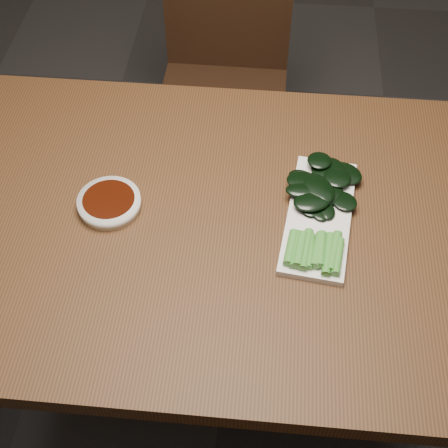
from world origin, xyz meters
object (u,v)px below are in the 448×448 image
(chair_far, at_px, (224,75))
(gai_lan, at_px, (319,206))
(serving_plate, at_px, (319,217))
(table, at_px, (221,241))
(sauce_bowl, at_px, (109,203))

(chair_far, bearing_deg, gai_lan, -70.96)
(chair_far, bearing_deg, serving_plate, -71.14)
(table, distance_m, gai_lan, 0.21)
(sauce_bowl, relative_size, gai_lan, 0.40)
(table, bearing_deg, gai_lan, 8.92)
(serving_plate, bearing_deg, table, -174.58)
(serving_plate, bearing_deg, sauce_bowl, -178.88)
(sauce_bowl, distance_m, gai_lan, 0.41)
(table, distance_m, chair_far, 0.81)
(table, xyz_separation_m, chair_far, (-0.07, 0.79, -0.19))
(serving_plate, bearing_deg, chair_far, 108.44)
(table, height_order, gai_lan, gai_lan)
(gai_lan, bearing_deg, sauce_bowl, -177.26)
(sauce_bowl, xyz_separation_m, gai_lan, (0.41, 0.02, 0.01))
(serving_plate, bearing_deg, gai_lan, 96.15)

